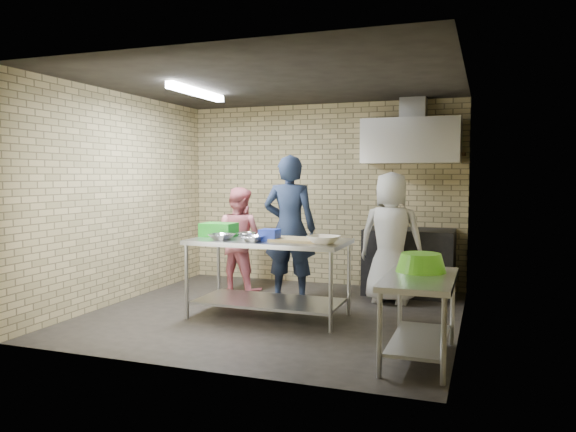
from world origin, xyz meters
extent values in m
plane|color=black|center=(0.00, 0.00, 0.00)|extent=(4.20, 4.20, 0.00)
plane|color=black|center=(0.00, 0.00, 2.70)|extent=(4.20, 4.20, 0.00)
cube|color=tan|center=(0.00, 2.00, 1.35)|extent=(4.20, 0.06, 2.70)
cube|color=tan|center=(0.00, -2.00, 1.35)|extent=(4.20, 0.06, 2.70)
cube|color=tan|center=(-2.10, 0.00, 1.35)|extent=(0.06, 4.00, 2.70)
cube|color=tan|center=(2.10, 0.00, 1.35)|extent=(0.06, 4.00, 2.70)
cube|color=#ADB0B4|center=(-0.01, -0.14, 0.45)|extent=(1.80, 0.90, 0.90)
cube|color=silver|center=(1.80, -1.10, 0.38)|extent=(0.60, 1.20, 0.75)
cube|color=black|center=(1.35, 1.65, 0.45)|extent=(1.20, 0.70, 0.90)
cube|color=silver|center=(1.35, 1.70, 2.10)|extent=(1.30, 0.60, 0.60)
cube|color=#A5A8AD|center=(1.35, 1.85, 2.55)|extent=(0.35, 0.30, 0.30)
cube|color=#3F2B19|center=(1.65, 1.89, 1.92)|extent=(0.80, 0.20, 0.04)
cube|color=white|center=(-1.00, 0.00, 2.64)|extent=(0.10, 1.25, 0.08)
cube|color=green|center=(-0.71, -0.02, 0.98)|extent=(0.40, 0.30, 0.16)
cube|color=#1B36CE|center=(0.04, -0.24, 0.96)|extent=(0.20, 0.20, 0.13)
cube|color=tan|center=(0.34, -0.16, 0.91)|extent=(0.55, 0.42, 0.03)
imported|color=#BBBEC2|center=(-0.51, -0.34, 0.93)|extent=(0.33, 0.33, 0.07)
imported|color=silver|center=(-0.31, -0.09, 0.93)|extent=(0.25, 0.25, 0.07)
imported|color=silver|center=(-0.11, -0.36, 0.93)|extent=(0.30, 0.30, 0.06)
imported|color=beige|center=(0.69, -0.29, 0.94)|extent=(0.40, 0.40, 0.08)
cylinder|color=#B22619|center=(1.40, 1.89, 2.03)|extent=(0.07, 0.07, 0.18)
cylinder|color=green|center=(1.80, 1.89, 2.02)|extent=(0.06, 0.06, 0.15)
imported|color=#151E36|center=(-0.08, 0.76, 0.95)|extent=(0.74, 0.53, 1.90)
imported|color=pink|center=(-0.93, 1.02, 0.73)|extent=(0.78, 0.65, 1.47)
imported|color=silver|center=(1.20, 1.05, 0.84)|extent=(0.84, 0.56, 1.68)
camera|label=1|loc=(2.34, -6.03, 1.64)|focal=34.65mm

